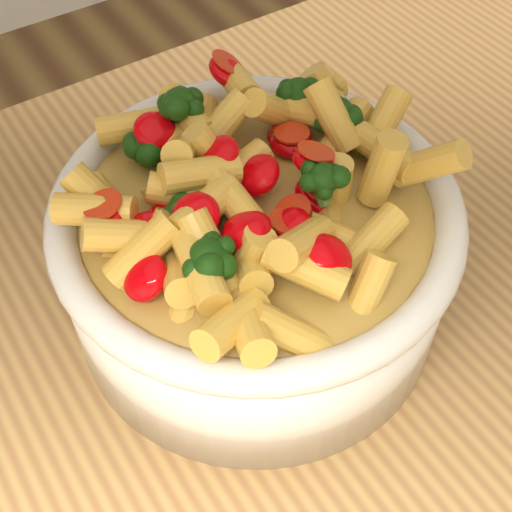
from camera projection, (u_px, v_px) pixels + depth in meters
table at (336, 426)px, 0.58m from camera, size 1.20×0.80×0.90m
serving_bowl at (256, 255)px, 0.49m from camera, size 0.27×0.27×0.12m
pasta_salad at (256, 180)px, 0.43m from camera, size 0.21×0.21×0.05m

